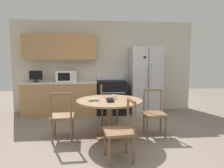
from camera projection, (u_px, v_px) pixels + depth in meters
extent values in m
plane|color=gray|center=(113.00, 147.00, 3.38)|extent=(14.00, 14.00, 0.00)
cube|color=beige|center=(104.00, 67.00, 5.86)|extent=(5.20, 0.10, 2.60)
cube|color=#AD7F4C|center=(60.00, 47.00, 5.47)|extent=(1.97, 0.34, 0.68)
cube|color=#AD7F4C|center=(61.00, 99.00, 5.49)|extent=(1.97, 0.62, 0.86)
cube|color=beige|center=(60.00, 82.00, 5.44)|extent=(1.99, 0.64, 0.03)
cube|color=#B2B5BA|center=(145.00, 80.00, 5.57)|extent=(0.82, 0.73, 1.85)
cube|color=#333333|center=(148.00, 82.00, 5.21)|extent=(0.01, 0.01, 1.77)
cylinder|color=silver|center=(147.00, 80.00, 5.18)|extent=(0.02, 0.02, 0.78)
cylinder|color=silver|center=(150.00, 80.00, 5.19)|extent=(0.02, 0.02, 0.78)
cube|color=red|center=(141.00, 80.00, 5.18)|extent=(0.04, 0.01, 0.03)
cube|color=black|center=(145.00, 57.00, 5.13)|extent=(0.07, 0.01, 0.05)
cube|color=#338CD8|center=(152.00, 65.00, 5.16)|extent=(0.04, 0.01, 0.03)
cube|color=black|center=(112.00, 97.00, 5.58)|extent=(0.79, 0.64, 0.90)
cube|color=black|center=(113.00, 103.00, 5.27)|extent=(0.57, 0.01, 0.40)
cylinder|color=silver|center=(113.00, 93.00, 5.22)|extent=(0.65, 0.02, 0.02)
cube|color=black|center=(112.00, 81.00, 5.53)|extent=(0.79, 0.64, 0.02)
cube|color=white|center=(111.00, 77.00, 5.81)|extent=(0.79, 0.06, 0.16)
cube|color=white|center=(67.00, 76.00, 5.44)|extent=(0.54, 0.37, 0.30)
cube|color=black|center=(64.00, 77.00, 5.25)|extent=(0.31, 0.01, 0.21)
cube|color=silver|center=(73.00, 77.00, 5.27)|extent=(0.11, 0.01, 0.21)
cylinder|color=black|center=(36.00, 81.00, 5.43)|extent=(0.16, 0.16, 0.02)
cylinder|color=black|center=(36.00, 80.00, 5.43)|extent=(0.03, 0.03, 0.04)
cube|color=black|center=(36.00, 75.00, 5.41)|extent=(0.34, 0.05, 0.24)
cylinder|color=#997551|center=(109.00, 101.00, 3.73)|extent=(1.23, 1.23, 0.03)
cylinder|color=brown|center=(110.00, 119.00, 3.77)|extent=(0.11, 0.11, 0.67)
cylinder|color=brown|center=(110.00, 137.00, 3.81)|extent=(0.52, 0.52, 0.03)
cube|color=brown|center=(110.00, 105.00, 4.64)|extent=(0.44, 0.44, 0.04)
cylinder|color=brown|center=(116.00, 113.00, 4.84)|extent=(0.04, 0.04, 0.41)
cylinder|color=brown|center=(117.00, 117.00, 4.50)|extent=(0.04, 0.04, 0.41)
cylinder|color=brown|center=(102.00, 113.00, 4.83)|extent=(0.04, 0.04, 0.41)
cylinder|color=brown|center=(102.00, 117.00, 4.49)|extent=(0.04, 0.04, 0.41)
cylinder|color=brown|center=(101.00, 94.00, 4.78)|extent=(0.04, 0.04, 0.45)
cylinder|color=brown|center=(101.00, 96.00, 4.43)|extent=(0.04, 0.04, 0.45)
cube|color=brown|center=(101.00, 86.00, 4.58)|extent=(0.06, 0.35, 0.04)
cube|color=brown|center=(155.00, 114.00, 3.86)|extent=(0.44, 0.44, 0.04)
cylinder|color=brown|center=(166.00, 128.00, 3.72)|extent=(0.04, 0.04, 0.41)
cylinder|color=brown|center=(147.00, 129.00, 3.71)|extent=(0.04, 0.04, 0.41)
cylinder|color=brown|center=(161.00, 123.00, 4.06)|extent=(0.04, 0.04, 0.41)
cylinder|color=brown|center=(144.00, 123.00, 4.05)|extent=(0.04, 0.04, 0.41)
cylinder|color=brown|center=(161.00, 100.00, 4.03)|extent=(0.04, 0.04, 0.45)
cylinder|color=brown|center=(144.00, 100.00, 4.01)|extent=(0.04, 0.04, 0.45)
cube|color=brown|center=(153.00, 90.00, 4.00)|extent=(0.35, 0.06, 0.04)
cube|color=brown|center=(63.00, 116.00, 3.71)|extent=(0.44, 0.44, 0.04)
cylinder|color=brown|center=(55.00, 125.00, 3.89)|extent=(0.04, 0.04, 0.41)
cylinder|color=brown|center=(73.00, 125.00, 3.93)|extent=(0.04, 0.04, 0.41)
cylinder|color=brown|center=(52.00, 132.00, 3.55)|extent=(0.04, 0.04, 0.41)
cylinder|color=brown|center=(72.00, 131.00, 3.59)|extent=(0.04, 0.04, 0.41)
cylinder|color=brown|center=(51.00, 106.00, 3.48)|extent=(0.04, 0.04, 0.45)
cylinder|color=brown|center=(71.00, 105.00, 3.52)|extent=(0.04, 0.04, 0.45)
cube|color=brown|center=(61.00, 94.00, 3.48)|extent=(0.35, 0.05, 0.04)
cube|color=brown|center=(119.00, 131.00, 2.91)|extent=(0.46, 0.46, 0.04)
cylinder|color=brown|center=(109.00, 152.00, 2.73)|extent=(0.04, 0.04, 0.41)
cylinder|color=brown|center=(105.00, 143.00, 3.06)|extent=(0.04, 0.04, 0.41)
cylinder|color=brown|center=(133.00, 150.00, 2.80)|extent=(0.04, 0.04, 0.41)
cylinder|color=brown|center=(127.00, 141.00, 3.13)|extent=(0.04, 0.04, 0.41)
cylinder|color=brown|center=(135.00, 117.00, 2.75)|extent=(0.04, 0.04, 0.45)
cylinder|color=brown|center=(128.00, 111.00, 3.08)|extent=(0.04, 0.04, 0.45)
cube|color=brown|center=(131.00, 101.00, 2.89)|extent=(0.07, 0.35, 0.04)
cylinder|color=silver|center=(114.00, 97.00, 3.79)|extent=(0.10, 0.10, 0.08)
cylinder|color=#8C4C99|center=(114.00, 98.00, 3.80)|extent=(0.08, 0.08, 0.05)
cylinder|color=beige|center=(94.00, 100.00, 3.60)|extent=(0.19, 0.06, 0.05)
cube|color=black|center=(110.00, 101.00, 3.52)|extent=(0.14, 0.12, 0.03)
cube|color=black|center=(110.00, 100.00, 3.54)|extent=(0.14, 0.12, 0.06)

